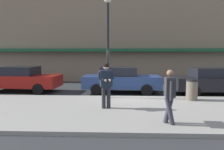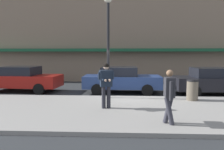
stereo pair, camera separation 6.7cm
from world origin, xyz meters
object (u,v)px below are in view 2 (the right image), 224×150
object	(u,v)px
parked_sedan_near	(23,79)
parked_sedan_far	(214,81)
man_texting_on_phone	(106,81)
parked_sedan_mid	(121,80)
street_lamp_post	(108,37)
pedestrian_with_bag	(169,93)
trash_bin	(192,90)

from	to	relation	value
parked_sedan_near	parked_sedan_far	bearing A→B (deg)	-2.97
parked_sedan_near	parked_sedan_far	size ratio (longest dim) A/B	1.02
parked_sedan_near	man_texting_on_phone	distance (m)	7.00
parked_sedan_mid	parked_sedan_far	size ratio (longest dim) A/B	0.99
parked_sedan_mid	man_texting_on_phone	world-z (taller)	man_texting_on_phone
parked_sedan_mid	parked_sedan_far	bearing A→B (deg)	-5.03
parked_sedan_near	street_lamp_post	distance (m)	6.29
man_texting_on_phone	parked_sedan_mid	bearing A→B (deg)	82.09
parked_sedan_mid	pedestrian_with_bag	xyz separation A→B (m)	(1.51, -6.09, 0.32)
parked_sedan_far	man_texting_on_phone	xyz separation A→B (m)	(-5.78, -3.78, 0.46)
man_texting_on_phone	parked_sedan_near	bearing A→B (deg)	141.31
man_texting_on_phone	trash_bin	world-z (taller)	man_texting_on_phone
pedestrian_with_bag	street_lamp_post	world-z (taller)	street_lamp_post
man_texting_on_phone	trash_bin	size ratio (longest dim) A/B	1.84
parked_sedan_near	parked_sedan_mid	world-z (taller)	same
parked_sedan_mid	trash_bin	bearing A→B (deg)	-37.39
parked_sedan_near	street_lamp_post	bearing A→B (deg)	-22.52
pedestrian_with_bag	trash_bin	bearing A→B (deg)	62.66
parked_sedan_far	pedestrian_with_bag	xyz separation A→B (m)	(-3.69, -5.64, 0.32)
pedestrian_with_bag	parked_sedan_far	bearing A→B (deg)	56.80
parked_sedan_far	trash_bin	bearing A→B (deg)	-131.56
trash_bin	man_texting_on_phone	bearing A→B (deg)	-156.69
parked_sedan_mid	man_texting_on_phone	xyz separation A→B (m)	(-0.59, -4.24, 0.46)
parked_sedan_mid	street_lamp_post	world-z (taller)	street_lamp_post
street_lamp_post	parked_sedan_mid	bearing A→B (deg)	72.94
parked_sedan_mid	street_lamp_post	xyz separation A→B (m)	(-0.65, -2.11, 2.35)
parked_sedan_far	parked_sedan_mid	bearing A→B (deg)	174.97
parked_sedan_mid	man_texting_on_phone	size ratio (longest dim) A/B	2.50
parked_sedan_mid	man_texting_on_phone	distance (m)	4.31
man_texting_on_phone	pedestrian_with_bag	bearing A→B (deg)	-41.46
parked_sedan_near	pedestrian_with_bag	xyz separation A→B (m)	(7.55, -6.22, 0.32)
man_texting_on_phone	street_lamp_post	distance (m)	2.85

